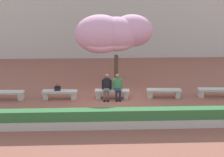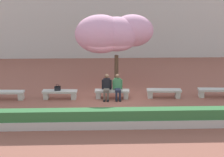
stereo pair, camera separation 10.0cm
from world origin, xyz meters
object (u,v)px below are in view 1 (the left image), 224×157
Objects in this scene: stone_bench_east_end at (215,91)px; handbag at (57,88)px; stone_bench_near_east at (164,92)px; person_seated_right at (118,86)px; stone_bench_west_end at (7,94)px; stone_bench_near_west at (60,93)px; cherry_tree_main at (114,33)px; person_seated_left at (107,86)px; stone_bench_center at (112,93)px.

handbag reaches higher than stone_bench_east_end.
person_seated_right is (-2.39, -0.05, 0.40)m from stone_bench_near_east.
stone_bench_west_end is 8.01m from stone_bench_near_east.
stone_bench_west_end is at bearing 180.00° from stone_bench_near_west.
person_seated_right is (5.61, -0.05, 0.40)m from stone_bench_west_end.
stone_bench_near_west is 2.97m from person_seated_right.
handbag is (-5.44, 0.01, 0.28)m from stone_bench_near_east.
handbag is 0.08× the size of cherry_tree_main.
person_seated_left is at bearing -1.28° from stone_bench_near_west.
handbag is at bearing 178.51° from person_seated_left.
stone_bench_center is 0.49m from person_seated_right.
stone_bench_east_end is 5.24× the size of handbag.
person_seated_left is at bearing -1.49° from handbag.
stone_bench_near_west is 1.00× the size of stone_bench_center.
stone_bench_center is at bearing 180.00° from stone_bench_east_end.
cherry_tree_main is at bearing 92.97° from person_seated_right.
stone_bench_near_east and stone_bench_east_end have the same top height.
handbag is (-3.05, 0.07, -0.12)m from person_seated_right.
handbag is at bearing 0.26° from stone_bench_west_end.
cherry_tree_main is (2.83, 2.10, 2.72)m from stone_bench_near_west.
stone_bench_near_east is (2.67, 0.00, 0.00)m from stone_bench_center.
stone_bench_east_end is at bearing 0.00° from stone_bench_center.
stone_bench_east_end is 5.08m from person_seated_right.
stone_bench_near_east is 2.67m from stone_bench_east_end.
handbag is (-2.49, 0.06, -0.12)m from person_seated_left.
stone_bench_near_west is at bearing 0.00° from stone_bench_west_end.
stone_bench_east_end is 5.63m from person_seated_left.
cherry_tree_main reaches higher than stone_bench_near_east.
stone_bench_center is 1.00× the size of stone_bench_near_east.
person_seated_left is 3.20m from cherry_tree_main.
handbag is at bearing 179.76° from stone_bench_center.
cherry_tree_main is at bearing 20.91° from stone_bench_west_end.
stone_bench_center and stone_bench_east_end have the same top height.
stone_bench_near_west is 1.38× the size of person_seated_right.
stone_bench_center is 0.41× the size of cherry_tree_main.
handbag is at bearing 179.88° from stone_bench_near_east.
stone_bench_near_west is at bearing 180.00° from stone_bench_center.
handbag reaches higher than stone_bench_west_end.
stone_bench_near_east is at bearing 1.28° from person_seated_right.
stone_bench_center is at bearing 0.00° from stone_bench_west_end.
stone_bench_near_west is 1.38× the size of person_seated_left.
stone_bench_west_end is 0.41× the size of cherry_tree_main.
stone_bench_center is at bearing 0.00° from stone_bench_near_west.
person_seated_left is (-5.62, -0.05, 0.40)m from stone_bench_east_end.
stone_bench_near_east is at bearing -40.00° from cherry_tree_main.
handbag is at bearing 179.92° from stone_bench_east_end.
person_seated_right reaches higher than stone_bench_center.
handbag is 4.35m from cherry_tree_main.
stone_bench_west_end is at bearing -159.09° from cherry_tree_main.
stone_bench_center is 2.67m from stone_bench_near_east.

